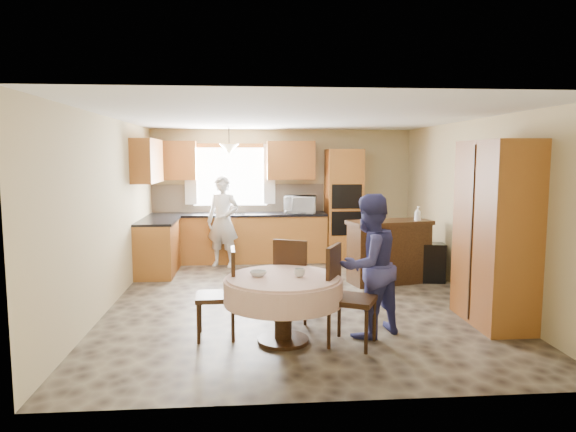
# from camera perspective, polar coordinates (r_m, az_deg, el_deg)

# --- Properties ---
(floor) EXTENTS (5.00, 6.00, 0.01)m
(floor) POSITION_cam_1_polar(r_m,az_deg,el_deg) (7.23, 1.06, -9.28)
(floor) COLOR #6C604C
(floor) RESTS_ON ground
(ceiling) EXTENTS (5.00, 6.00, 0.01)m
(ceiling) POSITION_cam_1_polar(r_m,az_deg,el_deg) (6.98, 1.10, 10.89)
(ceiling) COLOR white
(ceiling) RESTS_ON wall_back
(wall_back) EXTENTS (5.00, 0.02, 2.50)m
(wall_back) POSITION_cam_1_polar(r_m,az_deg,el_deg) (9.97, -0.64, 2.41)
(wall_back) COLOR tan
(wall_back) RESTS_ON floor
(wall_front) EXTENTS (5.00, 0.02, 2.50)m
(wall_front) POSITION_cam_1_polar(r_m,az_deg,el_deg) (4.05, 5.34, -3.79)
(wall_front) COLOR tan
(wall_front) RESTS_ON floor
(wall_left) EXTENTS (0.02, 6.00, 2.50)m
(wall_left) POSITION_cam_1_polar(r_m,az_deg,el_deg) (7.19, -19.16, 0.42)
(wall_left) COLOR tan
(wall_left) RESTS_ON floor
(wall_right) EXTENTS (0.02, 6.00, 2.50)m
(wall_right) POSITION_cam_1_polar(r_m,az_deg,el_deg) (7.66, 20.04, 0.74)
(wall_right) COLOR tan
(wall_right) RESTS_ON floor
(window) EXTENTS (1.40, 0.03, 1.10)m
(window) POSITION_cam_1_polar(r_m,az_deg,el_deg) (9.91, -6.43, 4.37)
(window) COLOR white
(window) RESTS_ON wall_back
(curtain_left) EXTENTS (0.22, 0.02, 1.15)m
(curtain_left) POSITION_cam_1_polar(r_m,az_deg,el_deg) (9.91, -10.79, 4.58)
(curtain_left) COLOR white
(curtain_left) RESTS_ON wall_back
(curtain_right) EXTENTS (0.22, 0.02, 1.15)m
(curtain_right) POSITION_cam_1_polar(r_m,az_deg,el_deg) (9.87, -2.07, 4.69)
(curtain_right) COLOR white
(curtain_right) RESTS_ON wall_back
(base_cab_back) EXTENTS (3.30, 0.60, 0.88)m
(base_cab_back) POSITION_cam_1_polar(r_m,az_deg,el_deg) (9.74, -5.51, -2.52)
(base_cab_back) COLOR #CA8136
(base_cab_back) RESTS_ON floor
(counter_back) EXTENTS (3.30, 0.64, 0.04)m
(counter_back) POSITION_cam_1_polar(r_m,az_deg,el_deg) (9.68, -5.54, 0.17)
(counter_back) COLOR black
(counter_back) RESTS_ON base_cab_back
(base_cab_left) EXTENTS (0.60, 1.20, 0.88)m
(base_cab_left) POSITION_cam_1_polar(r_m,az_deg,el_deg) (8.98, -14.25, -3.47)
(base_cab_left) COLOR #CA8136
(base_cab_left) RESTS_ON floor
(counter_left) EXTENTS (0.64, 1.20, 0.04)m
(counter_left) POSITION_cam_1_polar(r_m,az_deg,el_deg) (8.91, -14.33, -0.56)
(counter_left) COLOR black
(counter_left) RESTS_ON base_cab_left
(backsplash) EXTENTS (3.30, 0.02, 0.55)m
(backsplash) POSITION_cam_1_polar(r_m,az_deg,el_deg) (9.94, -5.53, 1.96)
(backsplash) COLOR tan
(backsplash) RESTS_ON wall_back
(wall_cab_left) EXTENTS (0.85, 0.33, 0.72)m
(wall_cab_left) POSITION_cam_1_polar(r_m,az_deg,el_deg) (9.85, -12.63, 6.04)
(wall_cab_left) COLOR #BD6B2F
(wall_cab_left) RESTS_ON wall_back
(wall_cab_right) EXTENTS (0.90, 0.33, 0.72)m
(wall_cab_right) POSITION_cam_1_polar(r_m,az_deg,el_deg) (9.79, 0.30, 6.20)
(wall_cab_right) COLOR #BD6B2F
(wall_cab_right) RESTS_ON wall_back
(wall_cab_side) EXTENTS (0.33, 1.20, 0.72)m
(wall_cab_side) POSITION_cam_1_polar(r_m,az_deg,el_deg) (8.87, -15.38, 5.92)
(wall_cab_side) COLOR #BD6B2F
(wall_cab_side) RESTS_ON wall_left
(oven_tower) EXTENTS (0.66, 0.62, 2.12)m
(oven_tower) POSITION_cam_1_polar(r_m,az_deg,el_deg) (9.83, 6.19, 1.20)
(oven_tower) COLOR #CA8136
(oven_tower) RESTS_ON floor
(oven_upper) EXTENTS (0.56, 0.01, 0.45)m
(oven_upper) POSITION_cam_1_polar(r_m,az_deg,el_deg) (9.51, 6.56, 2.16)
(oven_upper) COLOR black
(oven_upper) RESTS_ON oven_tower
(oven_lower) EXTENTS (0.56, 0.01, 0.45)m
(oven_lower) POSITION_cam_1_polar(r_m,az_deg,el_deg) (9.56, 6.52, -0.83)
(oven_lower) COLOR black
(oven_lower) RESTS_ON oven_tower
(pendant) EXTENTS (0.36, 0.36, 0.18)m
(pendant) POSITION_cam_1_polar(r_m,az_deg,el_deg) (9.43, -6.56, 7.42)
(pendant) COLOR beige
(pendant) RESTS_ON ceiling
(sideboard) EXTENTS (1.39, 0.82, 0.93)m
(sideboard) POSITION_cam_1_polar(r_m,az_deg,el_deg) (8.24, 11.15, -4.12)
(sideboard) COLOR #3D2510
(sideboard) RESTS_ON floor
(space_heater) EXTENTS (0.49, 0.38, 0.62)m
(space_heater) POSITION_cam_1_polar(r_m,az_deg,el_deg) (8.48, 15.48, -5.01)
(space_heater) COLOR black
(space_heater) RESTS_ON floor
(cupboard) EXTENTS (0.57, 1.14, 2.17)m
(cupboard) POSITION_cam_1_polar(r_m,az_deg,el_deg) (6.50, 22.05, -1.78)
(cupboard) COLOR #CA8136
(cupboard) RESTS_ON floor
(dining_table) EXTENTS (1.26, 1.26, 0.72)m
(dining_table) POSITION_cam_1_polar(r_m,az_deg,el_deg) (5.51, -0.54, -8.35)
(dining_table) COLOR #3D2510
(dining_table) RESTS_ON floor
(chair_left) EXTENTS (0.44, 0.44, 0.98)m
(chair_left) POSITION_cam_1_polar(r_m,az_deg,el_deg) (5.71, -7.23, -8.01)
(chair_left) COLOR #3D2510
(chair_left) RESTS_ON floor
(chair_back) EXTENTS (0.58, 0.58, 1.01)m
(chair_back) POSITION_cam_1_polar(r_m,az_deg,el_deg) (6.21, 0.58, -6.65)
(chair_back) COLOR #3D2510
(chair_back) RESTS_ON floor
(chair_right) EXTENTS (0.61, 0.61, 1.05)m
(chair_right) POSITION_cam_1_polar(r_m,az_deg,el_deg) (5.48, 6.29, -8.20)
(chair_right) COLOR #3D2510
(chair_right) RESTS_ON floor
(framed_picture) EXTENTS (0.06, 0.58, 0.48)m
(framed_picture) POSITION_cam_1_polar(r_m,az_deg,el_deg) (7.78, 19.42, 4.87)
(framed_picture) COLOR #EBBD45
(framed_picture) RESTS_ON wall_right
(microwave) EXTENTS (0.64, 0.48, 0.33)m
(microwave) POSITION_cam_1_polar(r_m,az_deg,el_deg) (9.67, 1.34, 1.28)
(microwave) COLOR silver
(microwave) RESTS_ON counter_back
(person_sink) EXTENTS (0.70, 0.57, 1.64)m
(person_sink) POSITION_cam_1_polar(r_m,az_deg,el_deg) (9.30, -7.23, -0.61)
(person_sink) COLOR silver
(person_sink) RESTS_ON floor
(person_dining) EXTENTS (0.97, 0.92, 1.58)m
(person_dining) POSITION_cam_1_polar(r_m,az_deg,el_deg) (5.73, 8.96, -5.45)
(person_dining) COLOR navy
(person_dining) RESTS_ON floor
(bowl_sideboard) EXTENTS (0.21, 0.21, 0.05)m
(bowl_sideboard) POSITION_cam_1_polar(r_m,az_deg,el_deg) (8.08, 9.05, -0.80)
(bowl_sideboard) COLOR #B2B2B2
(bowl_sideboard) RESTS_ON sideboard
(bottle_sideboard) EXTENTS (0.14, 0.14, 0.28)m
(bottle_sideboard) POSITION_cam_1_polar(r_m,az_deg,el_deg) (8.28, 14.21, 0.08)
(bottle_sideboard) COLOR silver
(bottle_sideboard) RESTS_ON sideboard
(cup_table) EXTENTS (0.14, 0.14, 0.09)m
(cup_table) POSITION_cam_1_polar(r_m,az_deg,el_deg) (5.44, 1.29, -6.33)
(cup_table) COLOR #B2B2B2
(cup_table) RESTS_ON dining_table
(bowl_table) EXTENTS (0.20, 0.20, 0.05)m
(bowl_table) POSITION_cam_1_polar(r_m,az_deg,el_deg) (5.48, -3.33, -6.42)
(bowl_table) COLOR #B2B2B2
(bowl_table) RESTS_ON dining_table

